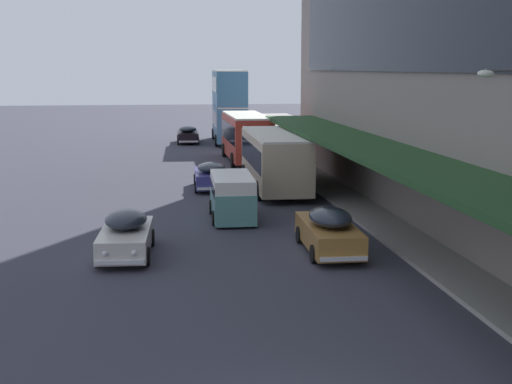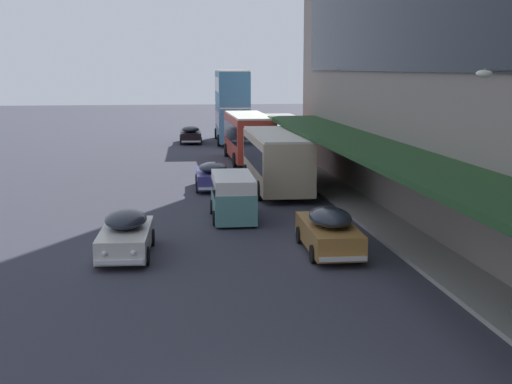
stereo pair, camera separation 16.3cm
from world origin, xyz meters
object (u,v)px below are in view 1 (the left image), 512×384
at_px(sedan_lead_mid, 329,230).
at_px(sedan_second_mid, 212,176).
at_px(vw_van, 232,194).
at_px(sedan_trailing_mid, 188,135).
at_px(transit_bus_kerbside_front, 229,104).
at_px(transit_bus_kerbside_far, 246,135).
at_px(sedan_oncoming_front, 126,234).
at_px(transit_bus_kerbside_rear, 274,157).

bearing_deg(sedan_lead_mid, sedan_second_mid, 102.55).
distance_m(sedan_second_mid, vw_van, 7.95).
height_order(sedan_second_mid, sedan_trailing_mid, sedan_trailing_mid).
height_order(sedan_second_mid, vw_van, vw_van).
relative_size(transit_bus_kerbside_front, sedan_trailing_mid, 2.16).
xyz_separation_m(transit_bus_kerbside_far, vw_van, (-3.02, -19.24, -0.83)).
bearing_deg(vw_van, sedan_oncoming_front, -127.30).
height_order(transit_bus_kerbside_front, transit_bus_kerbside_far, transit_bus_kerbside_front).
relative_size(sedan_trailing_mid, vw_van, 1.01).
bearing_deg(sedan_trailing_mid, transit_bus_kerbside_front, 0.93).
relative_size(sedan_trailing_mid, sedan_oncoming_front, 1.00).
xyz_separation_m(sedan_trailing_mid, sedan_oncoming_front, (-3.82, -38.29, 0.02)).
relative_size(sedan_second_mid, sedan_lead_mid, 0.89).
bearing_deg(sedan_oncoming_front, sedan_second_mid, 73.43).
bearing_deg(sedan_second_mid, sedan_oncoming_front, -106.57).
height_order(transit_bus_kerbside_far, sedan_oncoming_front, transit_bus_kerbside_far).
height_order(transit_bus_kerbside_rear, sedan_oncoming_front, transit_bus_kerbside_rear).
bearing_deg(sedan_second_mid, sedan_trailing_mid, 90.60).
bearing_deg(sedan_trailing_mid, sedan_second_mid, -89.40).
height_order(transit_bus_kerbside_front, sedan_trailing_mid, transit_bus_kerbside_front).
relative_size(sedan_second_mid, vw_van, 0.95).
bearing_deg(transit_bus_kerbside_rear, transit_bus_kerbside_far, 90.22).
bearing_deg(sedan_lead_mid, sedan_trailing_mid, 95.05).
distance_m(transit_bus_kerbside_far, sedan_lead_mid, 25.58).
distance_m(transit_bus_kerbside_front, sedan_oncoming_front, 39.17).
relative_size(transit_bus_kerbside_far, sedan_oncoming_front, 1.98).
distance_m(transit_bus_kerbside_rear, transit_bus_kerbside_far, 12.09).
distance_m(transit_bus_kerbside_rear, sedan_oncoming_front, 14.93).
relative_size(transit_bus_kerbside_rear, transit_bus_kerbside_far, 1.05).
height_order(transit_bus_kerbside_far, vw_van, transit_bus_kerbside_far).
distance_m(sedan_second_mid, sedan_lead_mid, 14.60).
bearing_deg(sedan_oncoming_front, transit_bus_kerbside_far, 73.50).
xyz_separation_m(transit_bus_kerbside_far, sedan_lead_mid, (-0.16, -25.55, -1.12)).
xyz_separation_m(transit_bus_kerbside_rear, sedan_oncoming_front, (-7.45, -12.90, -1.02)).
xyz_separation_m(transit_bus_kerbside_front, sedan_trailing_mid, (-3.69, -0.06, -2.68)).
xyz_separation_m(transit_bus_kerbside_front, sedan_lead_mid, (-0.26, -38.90, -2.64)).
height_order(sedan_lead_mid, vw_van, vw_van).
relative_size(sedan_oncoming_front, sedan_lead_mid, 0.95).
bearing_deg(sedan_trailing_mid, sedan_oncoming_front, -95.70).
bearing_deg(sedan_second_mid, transit_bus_kerbside_front, 82.07).
bearing_deg(vw_van, sedan_trailing_mid, 91.00).
bearing_deg(sedan_oncoming_front, sedan_lead_mid, -4.40).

